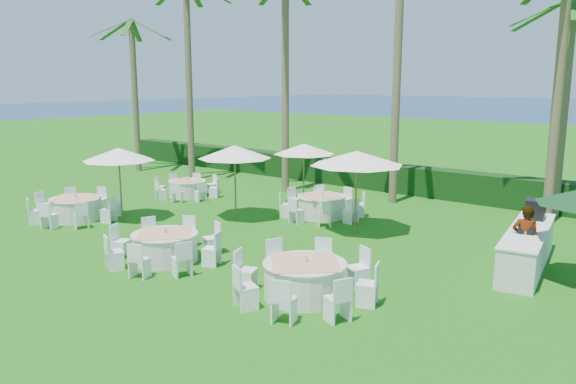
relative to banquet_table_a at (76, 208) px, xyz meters
The scene contains 19 objects.
ground 5.19m from the banquet_table_a, ahead, with size 120.00×120.00×0.00m, color #1E6010.
hedge 12.93m from the banquet_table_a, 66.41° to the left, with size 34.00×1.00×1.20m, color black.
banquet_table_a is the anchor object (origin of this frame).
banquet_table_b 6.31m from the banquet_table_a, ahead, with size 3.08×3.08×0.96m.
banquet_table_c 10.80m from the banquet_table_a, ahead, with size 3.26×3.26×1.00m.
banquet_table_d 5.21m from the banquet_table_a, 90.84° to the left, with size 2.77×2.77×0.85m.
banquet_table_e 8.77m from the banquet_table_a, 41.79° to the left, with size 3.10×3.10×0.94m.
umbrella_a 2.55m from the banquet_table_a, 35.47° to the left, with size 2.47×2.47×2.57m.
umbrella_b 6.02m from the banquet_table_a, 39.76° to the left, with size 2.57×2.57×2.65m.
umbrella_c 8.80m from the banquet_table_a, 57.62° to the left, with size 2.45×2.45×2.41m.
umbrella_d 10.08m from the banquet_table_a, 28.85° to the left, with size 3.00×3.00×2.67m.
buffet_table 14.80m from the banquet_table_a, 18.59° to the left, with size 1.64×4.54×1.58m.
staff_person 14.71m from the banquet_table_a, 16.34° to the left, with size 0.65×0.43×1.78m, color gray.
palm_a 10.06m from the banquet_table_a, 111.20° to the left, with size 4.40×3.95×9.57m.
palm_b 10.27m from the banquet_table_a, 74.87° to the left, with size 4.23×4.38×9.24m.
palm_c 13.15m from the banquet_table_a, 52.85° to the left, with size 4.40×4.01×10.03m.
palm_d 17.63m from the banquet_table_a, 40.42° to the left, with size 4.33×4.30×7.65m.
palm_e 16.96m from the banquet_table_a, 36.44° to the left, with size 4.16×4.40×8.50m.
palm_f 11.95m from the banquet_table_a, 132.76° to the left, with size 4.35×4.29×8.05m.
Camera 1 is at (12.93, -10.16, 4.81)m, focal length 35.00 mm.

